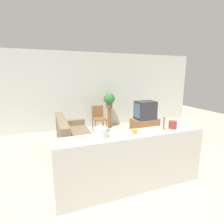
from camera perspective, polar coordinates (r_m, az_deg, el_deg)
The scene contains 13 objects.
ground_plane at distance 3.61m, azimuth 3.55°, elevation -20.00°, with size 14.00×14.00×0.00m, color beige.
wall_back at distance 6.37m, azimuth -9.14°, elevation 6.75°, with size 9.00×0.06×2.70m.
couch at distance 4.54m, azimuth -12.45°, elevation -8.89°, with size 0.80×1.71×0.88m.
tv_stand at distance 5.83m, azimuth 10.60°, elevation -4.70°, with size 0.86×0.49×0.52m.
television at distance 5.69m, azimuth 10.76°, elevation 0.62°, with size 0.62×0.47×0.58m.
wooden_chair at distance 6.05m, azimuth -4.36°, elevation -1.62°, with size 0.44×0.44×0.87m.
plant_stand at distance 6.39m, azimuth -0.88°, elevation -1.95°, with size 0.12×0.12×0.75m.
potted_plant at distance 6.26m, azimuth -0.90°, elevation 4.15°, with size 0.40×0.40×0.54m.
foreground_counter at distance 3.07m, azimuth 6.67°, elevation -15.64°, with size 2.55×0.44×0.98m.
decorative_bowl at distance 2.66m, azimuth -3.73°, elevation -6.76°, with size 0.22×0.22×0.20m.
candle_jar at distance 2.88m, azimuth 7.29°, elevation -6.23°, with size 0.09×0.09×0.07m.
candlestick at distance 3.17m, azimuth 16.54°, elevation -4.31°, with size 0.07×0.07×0.22m.
coffee_tin at distance 3.29m, azimuth 19.19°, elevation -3.92°, with size 0.14×0.14×0.14m.
Camera 1 is at (-1.28, -2.79, 1.91)m, focal length 28.00 mm.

